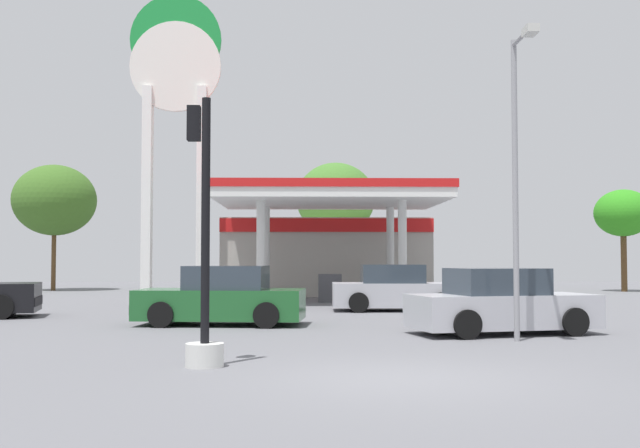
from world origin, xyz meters
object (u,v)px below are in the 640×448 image
at_px(tree_1, 336,199).
at_px(corner_streetlamp, 518,155).
at_px(car_1, 396,290).
at_px(car_2, 222,298).
at_px(tree_0, 55,200).
at_px(traffic_signal_0, 203,281).
at_px(station_pole_sign, 175,104).
at_px(car_3, 501,304).
at_px(tree_2, 623,214).

bearing_deg(tree_1, corner_streetlamp, -83.72).
distance_m(car_1, car_2, 7.34).
bearing_deg(tree_0, traffic_signal_0, -67.87).
relative_size(station_pole_sign, car_3, 2.96).
bearing_deg(tree_1, station_pole_sign, -134.20).
xyz_separation_m(traffic_signal_0, corner_streetlamp, (6.04, 3.38, 2.50)).
xyz_separation_m(car_2, traffic_signal_0, (0.51, -7.57, 0.66)).
distance_m(tree_2, corner_streetlamp, 26.58).
bearing_deg(station_pole_sign, tree_2, 15.86).
relative_size(traffic_signal_0, tree_0, 0.64).
xyz_separation_m(car_2, car_3, (6.61, -2.50, -0.01)).
distance_m(station_pole_sign, car_3, 20.13).
xyz_separation_m(car_1, corner_streetlamp, (1.39, -9.41, 3.16)).
relative_size(tree_0, tree_1, 0.99).
bearing_deg(station_pole_sign, car_1, -42.54).
xyz_separation_m(traffic_signal_0, tree_0, (-11.78, 28.97, 3.49)).
height_order(car_3, tree_0, tree_0).
xyz_separation_m(car_2, tree_2, (18.74, 19.42, 3.35)).
distance_m(car_3, traffic_signal_0, 7.96).
xyz_separation_m(tree_2, corner_streetlamp, (-12.19, -23.61, -0.19)).
relative_size(car_1, car_2, 0.97).
height_order(station_pole_sign, corner_streetlamp, station_pole_sign).
bearing_deg(car_2, traffic_signal_0, -86.13).
bearing_deg(car_3, car_2, 159.27).
relative_size(tree_1, corner_streetlamp, 1.07).
xyz_separation_m(station_pole_sign, corner_streetlamp, (10.00, -17.31, -4.57)).
xyz_separation_m(car_2, tree_0, (-11.27, 21.40, 4.15)).
distance_m(traffic_signal_0, tree_1, 28.58).
bearing_deg(car_2, station_pole_sign, 104.74).
height_order(car_2, tree_1, tree_1).
relative_size(car_1, tree_1, 0.63).
distance_m(traffic_signal_0, tree_2, 32.68).
relative_size(car_1, corner_streetlamp, 0.68).
height_order(car_3, traffic_signal_0, traffic_signal_0).
xyz_separation_m(station_pole_sign, car_2, (3.45, -13.12, -7.72)).
height_order(car_1, tree_0, tree_0).
relative_size(car_2, corner_streetlamp, 0.70).
bearing_deg(traffic_signal_0, tree_0, 112.13).
bearing_deg(tree_2, car_3, -118.95).
xyz_separation_m(car_1, traffic_signal_0, (-4.65, -12.79, 0.67)).
bearing_deg(tree_0, car_2, -62.23).
bearing_deg(car_1, tree_1, 94.97).
distance_m(car_1, tree_1, 15.99).
bearing_deg(car_2, car_1, 45.29).
height_order(station_pole_sign, car_3, station_pole_sign).
bearing_deg(car_1, traffic_signal_0, -109.98).
bearing_deg(tree_2, corner_streetlamp, -117.30).
relative_size(car_1, tree_2, 0.81).
height_order(car_1, tree_1, tree_1).
relative_size(traffic_signal_0, tree_2, 0.81).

